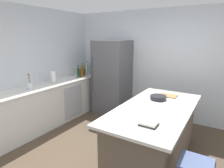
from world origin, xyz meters
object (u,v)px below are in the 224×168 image
(soda_bottle, at_px, (87,70))
(sink_faucet, at_px, (40,78))
(kitchen_island, at_px, (154,133))
(flower_vase, at_px, (30,85))
(gin_bottle, at_px, (90,70))
(whiskey_bottle, at_px, (81,72))
(cutting_board, at_px, (168,96))
(paper_towel_roll, at_px, (53,77))
(olive_oil_bottle, at_px, (83,71))
(cookbook_stack, at_px, (149,123))
(refrigerator, at_px, (112,78))
(mixing_bowl, at_px, (158,97))
(syrup_bottle, at_px, (84,72))
(vinegar_bottle, at_px, (92,70))
(wine_bottle, at_px, (78,72))

(soda_bottle, bearing_deg, sink_faucet, -93.55)
(kitchen_island, height_order, flower_vase, flower_vase)
(gin_bottle, xyz_separation_m, soda_bottle, (-0.04, -0.08, 0.01))
(whiskey_bottle, relative_size, cutting_board, 0.99)
(soda_bottle, bearing_deg, flower_vase, -89.91)
(paper_towel_roll, relative_size, olive_oil_bottle, 0.90)
(sink_faucet, distance_m, cutting_board, 2.67)
(soda_bottle, height_order, cookbook_stack, soda_bottle)
(refrigerator, height_order, cutting_board, refrigerator)
(soda_bottle, height_order, whiskey_bottle, soda_bottle)
(mixing_bowl, bearing_deg, syrup_bottle, 159.00)
(whiskey_bottle, bearing_deg, soda_bottle, 99.86)
(flower_vase, distance_m, cutting_board, 2.70)
(paper_towel_roll, relative_size, cookbook_stack, 1.41)
(cookbook_stack, bearing_deg, vinegar_bottle, 139.06)
(soda_bottle, bearing_deg, gin_bottle, 63.00)
(gin_bottle, height_order, whiskey_bottle, gin_bottle)
(refrigerator, bearing_deg, mixing_bowl, -33.48)
(kitchen_island, bearing_deg, cookbook_stack, -78.62)
(flower_vase, xyz_separation_m, olive_oil_bottle, (0.00, 1.62, 0.05))
(sink_faucet, bearing_deg, mixing_bowl, 10.65)
(refrigerator, xyz_separation_m, flower_vase, (-0.81, -1.83, 0.08))
(cookbook_stack, height_order, cutting_board, cookbook_stack)
(flower_vase, relative_size, vinegar_bottle, 0.99)
(gin_bottle, bearing_deg, olive_oil_bottle, -97.89)
(soda_bottle, distance_m, syrup_bottle, 0.11)
(whiskey_bottle, distance_m, cutting_board, 2.45)
(flower_vase, distance_m, gin_bottle, 1.89)
(soda_bottle, xyz_separation_m, syrup_bottle, (-0.03, -0.09, -0.05))
(wine_bottle, distance_m, cookbook_stack, 3.07)
(sink_faucet, bearing_deg, cutting_board, 16.50)
(wine_bottle, bearing_deg, flower_vase, -90.46)
(refrigerator, bearing_deg, wine_bottle, -153.90)
(flower_vase, xyz_separation_m, syrup_bottle, (-0.03, 1.72, 0.00))
(vinegar_bottle, bearing_deg, kitchen_island, -32.85)
(sink_faucet, relative_size, vinegar_bottle, 0.91)
(flower_vase, bearing_deg, gin_bottle, 88.83)
(refrigerator, relative_size, whiskey_bottle, 6.17)
(cutting_board, bearing_deg, wine_bottle, 172.06)
(olive_oil_bottle, relative_size, cookbook_stack, 1.57)
(whiskey_bottle, bearing_deg, wine_bottle, -114.65)
(soda_bottle, height_order, cutting_board, soda_bottle)
(olive_oil_bottle, bearing_deg, gin_bottle, 82.11)
(soda_bottle, xyz_separation_m, wine_bottle, (0.01, -0.38, -0.02))
(cookbook_stack, bearing_deg, refrigerator, 130.83)
(sink_faucet, height_order, gin_bottle, gin_bottle)
(syrup_bottle, bearing_deg, soda_bottle, 73.58)
(vinegar_bottle, bearing_deg, flower_vase, -90.82)
(mixing_bowl, bearing_deg, sink_faucet, -169.35)
(cookbook_stack, height_order, mixing_bowl, mixing_bowl)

